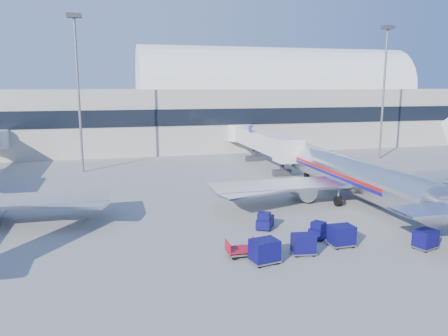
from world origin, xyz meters
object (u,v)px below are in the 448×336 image
object	(u,v)px
mast_west	(77,70)
tug_right	(435,212)
jetbridge_near	(258,140)
cart_solo_near	(425,239)
cart_open_red	(242,251)
cart_train_a	(342,235)
airliner_main	(356,176)
mast_east	(385,73)
tug_lead	(320,230)
cart_train_c	(265,251)
barrier_near	(433,199)
cart_train_b	(303,244)
tug_left	(265,221)

from	to	relation	value
mast_west	tug_right	distance (m)	49.52
jetbridge_near	cart_solo_near	world-z (taller)	jetbridge_near
cart_open_red	mast_west	bearing A→B (deg)	110.77
cart_open_red	cart_train_a	bearing A→B (deg)	1.04
airliner_main	cart_train_a	distance (m)	14.53
cart_train_a	mast_east	bearing A→B (deg)	51.06
airliner_main	cart_open_red	world-z (taller)	airliner_main
jetbridge_near	cart_solo_near	bearing A→B (deg)	-89.67
cart_solo_near	jetbridge_near	bearing A→B (deg)	72.74
tug_lead	tug_right	bearing A→B (deg)	-24.30
airliner_main	cart_train_a	size ratio (longest dim) A/B	18.70
mast_west	cart_train_c	distance (m)	43.91
airliner_main	jetbridge_near	size ratio (longest dim) A/B	1.35
cart_solo_near	cart_train_a	bearing A→B (deg)	143.07
barrier_near	cart_open_red	distance (m)	26.20
mast_west	cart_train_c	bearing A→B (deg)	-69.33
jetbridge_near	tug_right	distance (m)	34.69
airliner_main	tug_lead	xyz separation A→B (m)	(-8.96, -9.62, -2.24)
cart_open_red	tug_lead	bearing A→B (deg)	17.26
airliner_main	barrier_near	world-z (taller)	airliner_main
jetbridge_near	mast_west	distance (m)	29.67
tug_right	cart_train_c	world-z (taller)	cart_train_c
mast_west	cart_train_c	size ratio (longest dim) A/B	9.96
cart_train_c	cart_open_red	world-z (taller)	cart_train_c
cart_train_a	cart_train_b	xyz separation A→B (m)	(-3.65, -0.82, -0.08)
cart_train_c	barrier_near	bearing A→B (deg)	14.12
cart_solo_near	mast_east	bearing A→B (deg)	43.06
jetbridge_near	barrier_near	size ratio (longest dim) A/B	9.17
tug_right	cart_open_red	size ratio (longest dim) A/B	1.22
cart_train_c	cart_solo_near	xyz separation A→B (m)	(13.12, -0.44, -0.12)
barrier_near	tug_lead	distance (m)	18.39
mast_east	cart_open_red	size ratio (longest dim) A/B	9.93
mast_west	tug_lead	bearing A→B (deg)	-59.06
barrier_near	cart_solo_near	bearing A→B (deg)	-131.66
tug_right	cart_train_b	distance (m)	16.65
jetbridge_near	barrier_near	world-z (taller)	jetbridge_near
tug_left	cart_train_a	size ratio (longest dim) A/B	1.36
cart_open_red	tug_left	bearing A→B (deg)	57.07
mast_west	barrier_near	xyz separation A→B (m)	(38.00, -28.00, -14.34)
airliner_main	cart_open_red	xyz separation A→B (m)	(-16.48, -11.83, -2.49)
jetbridge_near	tug_lead	world-z (taller)	jetbridge_near
mast_east	cart_open_red	world-z (taller)	mast_east
mast_east	mast_west	bearing A→B (deg)	180.00
tug_left	cart_train_b	size ratio (longest dim) A/B	1.39
cart_train_b	cart_train_c	xyz separation A→B (m)	(-3.41, -0.87, 0.11)
cart_train_a	cart_train_b	world-z (taller)	cart_train_a
mast_west	cart_train_a	xyz separation A→B (m)	(21.77, -37.30, -13.88)
cart_solo_near	tug_right	bearing A→B (deg)	27.93
airliner_main	cart_train_c	distance (m)	20.49
cart_train_a	cart_train_c	distance (m)	7.26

